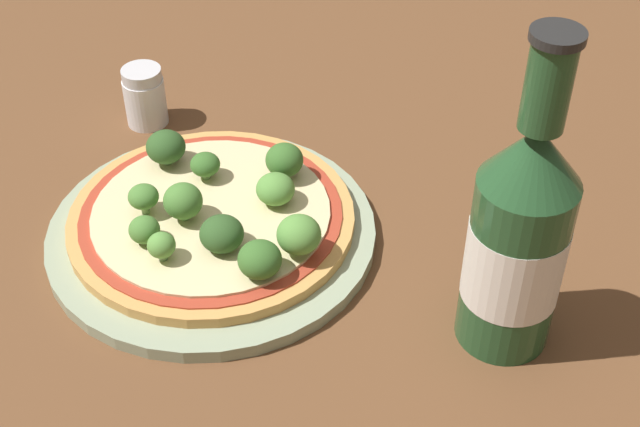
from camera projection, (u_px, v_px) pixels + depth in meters
name	position (u px, v px, depth m)	size (l,w,h in m)	color
ground_plane	(213.00, 245.00, 0.76)	(3.00, 3.00, 0.00)	brown
plate	(212.00, 233.00, 0.76)	(0.28, 0.28, 0.01)	#93A384
pizza	(212.00, 217.00, 0.76)	(0.24, 0.24, 0.01)	tan
broccoli_floret_0	(166.00, 147.00, 0.79)	(0.04, 0.04, 0.03)	#6B8E51
broccoli_floret_1	(205.00, 165.00, 0.78)	(0.03, 0.03, 0.02)	#6B8E51
broccoli_floret_2	(144.00, 230.00, 0.71)	(0.03, 0.03, 0.02)	#6B8E51
broccoli_floret_3	(143.00, 197.00, 0.74)	(0.03, 0.03, 0.03)	#6B8E51
broccoli_floret_4	(299.00, 235.00, 0.70)	(0.04, 0.04, 0.03)	#6B8E51
broccoli_floret_5	(284.00, 160.00, 0.78)	(0.03, 0.03, 0.03)	#6B8E51
broccoli_floret_6	(183.00, 201.00, 0.73)	(0.03, 0.03, 0.03)	#6B8E51
broccoli_floret_7	(222.00, 234.00, 0.71)	(0.04, 0.04, 0.03)	#6B8E51
broccoli_floret_8	(260.00, 260.00, 0.68)	(0.03, 0.03, 0.03)	#6B8E51
broccoli_floret_9	(275.00, 189.00, 0.75)	(0.03, 0.03, 0.03)	#6B8E51
broccoli_floret_10	(163.00, 246.00, 0.70)	(0.02, 0.02, 0.02)	#6B8E51
beer_bottle	(518.00, 238.00, 0.62)	(0.07, 0.07, 0.26)	#234C28
pepper_shaker	(145.00, 97.00, 0.88)	(0.04, 0.04, 0.06)	silver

